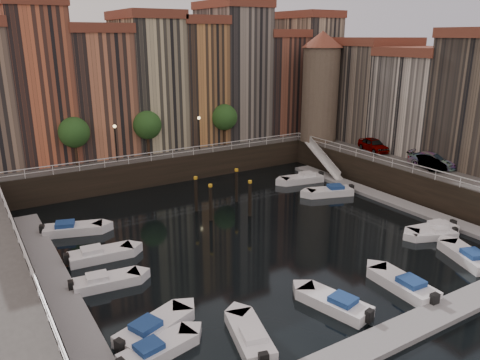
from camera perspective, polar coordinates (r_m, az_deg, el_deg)
ground at (r=40.92m, az=1.10°, el=-6.16°), size 200.00×200.00×0.00m
quay_far at (r=62.82m, az=-11.79°, el=3.28°), size 80.00×20.00×3.00m
quay_right at (r=58.53m, az=26.04°, el=0.85°), size 20.00×36.00×3.00m
dock_left at (r=34.80m, az=-21.52°, el=-11.57°), size 2.00×28.00×0.35m
dock_right at (r=50.26m, az=17.51°, el=-2.25°), size 2.00×28.00×0.35m
dock_near at (r=29.72m, az=19.86°, el=-16.64°), size 30.00×2.00×0.35m
mountains at (r=143.54m, az=-23.24°, el=12.54°), size 145.00×100.00×18.00m
far_terrace at (r=60.18m, az=-8.49°, el=12.00°), size 48.70×10.30×17.50m
right_terrace at (r=59.06m, az=21.54°, el=9.55°), size 9.30×24.30×14.00m
corner_tower at (r=61.53m, az=9.77°, el=11.34°), size 5.20×5.20×13.80m
promenade_trees at (r=54.16m, az=-10.58°, el=6.66°), size 21.20×3.20×5.20m
street_lamps at (r=53.49m, az=-9.81°, el=5.82°), size 10.36×0.36×4.18m
railings at (r=43.57m, az=-2.34°, el=0.60°), size 36.08×34.04×0.52m
gangway at (r=57.74m, az=10.11°, el=2.59°), size 2.78×8.32×3.73m
mooring_pilings at (r=44.52m, az=-2.03°, el=-1.92°), size 5.06×4.39×3.78m
boat_left_0 at (r=26.63m, az=-10.11°, el=-19.70°), size 4.61×2.48×1.03m
boat_left_1 at (r=28.15m, az=-10.56°, el=-17.36°), size 5.08×3.40×1.15m
boat_left_2 at (r=33.52m, az=-16.16°, el=-11.79°), size 4.70×2.17×1.06m
boat_left_3 at (r=37.33m, az=-16.80°, el=-8.70°), size 5.03×2.17×1.14m
boat_left_4 at (r=42.70m, az=-19.81°, el=-5.64°), size 5.20×3.19×1.17m
boat_right_0 at (r=42.55m, az=22.55°, el=-6.14°), size 4.19×2.82×0.95m
boat_right_1 at (r=43.44m, az=22.49°, el=-5.60°), size 4.77×2.42×1.07m
boat_right_3 at (r=50.52m, az=11.00°, el=-1.39°), size 5.18×3.24×1.16m
boat_right_4 at (r=54.44m, az=7.66°, el=0.15°), size 5.29×2.69×1.18m
boat_near_0 at (r=27.14m, az=1.25°, el=-18.55°), size 2.80×4.85×1.08m
boat_near_1 at (r=30.45m, az=11.57°, el=-14.54°), size 2.86×5.08×1.14m
boat_near_2 at (r=33.59m, az=19.38°, el=-11.98°), size 2.13×5.20×1.18m
boat_near_3 at (r=39.33m, az=26.03°, el=-8.40°), size 3.37×5.15×1.16m
car_a at (r=57.56m, az=15.95°, el=4.06°), size 2.94×4.93×1.57m
car_b at (r=51.97m, az=22.01°, el=1.93°), size 2.40×4.20×1.31m
car_c at (r=52.69m, az=22.38°, el=2.16°), size 3.30×5.33×1.44m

